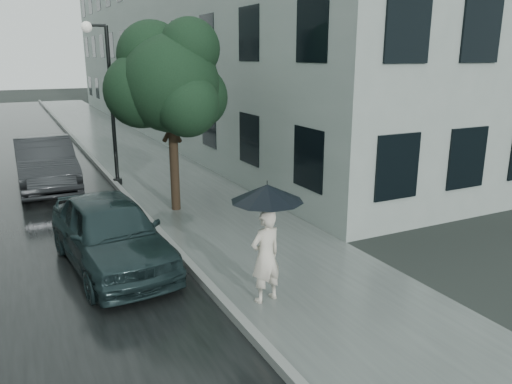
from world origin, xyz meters
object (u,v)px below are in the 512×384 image
street_tree (169,82)px  car_near (110,232)px  car_far (45,163)px  pedestrian (266,256)px  lamp_post (106,95)px

street_tree → car_near: street_tree is taller
street_tree → car_far: street_tree is taller
pedestrian → lamp_post: 9.37m
pedestrian → car_near: (-2.03, 2.60, -0.10)m
pedestrian → car_near: 3.30m
lamp_post → car_far: 2.87m
street_tree → car_far: (-2.90, 3.90, -2.59)m
street_tree → lamp_post: lamp_post is taller
car_far → street_tree: bearing=-53.3°
lamp_post → car_near: lamp_post is taller
street_tree → lamp_post: size_ratio=0.99×
pedestrian → car_near: pedestrian is taller
car_near → lamp_post: bearing=73.5°
pedestrian → car_far: 10.02m
lamp_post → street_tree: bearing=-62.2°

